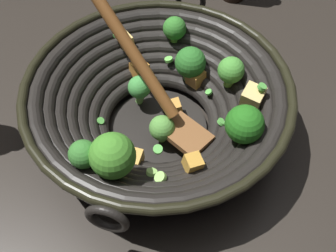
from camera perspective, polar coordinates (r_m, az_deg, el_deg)
name	(u,v)px	position (r m, az deg, el deg)	size (l,w,h in m)	color
ground_plane	(159,130)	(0.67, -1.29, -0.50)	(4.00, 4.00, 0.00)	#28231E
wok	(159,102)	(0.61, -1.32, 3.35)	(0.40, 0.41, 0.26)	black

